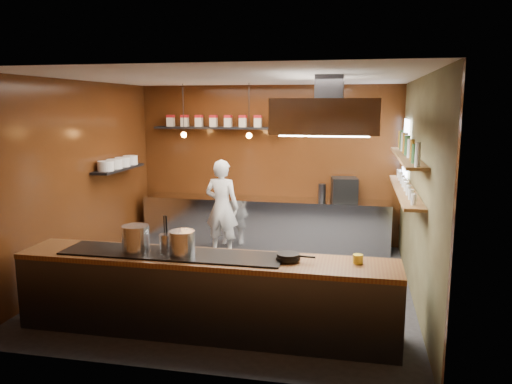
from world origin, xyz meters
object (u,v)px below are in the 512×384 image
(extractor_hood, at_px, (329,115))
(chef, at_px, (222,207))
(stockpot_small, at_px, (182,243))
(espresso_machine, at_px, (344,190))
(stockpot_large, at_px, (136,239))

(extractor_hood, relative_size, chef, 1.18)
(stockpot_small, distance_m, chef, 3.16)
(espresso_machine, bearing_deg, extractor_hood, -102.06)
(extractor_hood, relative_size, stockpot_large, 6.29)
(extractor_hood, height_order, espresso_machine, extractor_hood)
(chef, bearing_deg, stockpot_large, 93.93)
(extractor_hood, xyz_separation_m, espresso_machine, (0.16, 2.53, -1.38))
(extractor_hood, distance_m, stockpot_small, 2.45)
(stockpot_large, distance_m, espresso_machine, 4.40)
(stockpot_large, height_order, stockpot_small, stockpot_large)
(extractor_hood, bearing_deg, espresso_machine, 86.39)
(espresso_machine, relative_size, chef, 0.26)
(stockpot_large, relative_size, chef, 0.19)
(extractor_hood, xyz_separation_m, stockpot_small, (-1.55, -1.24, -1.43))
(stockpot_small, relative_size, chef, 0.18)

